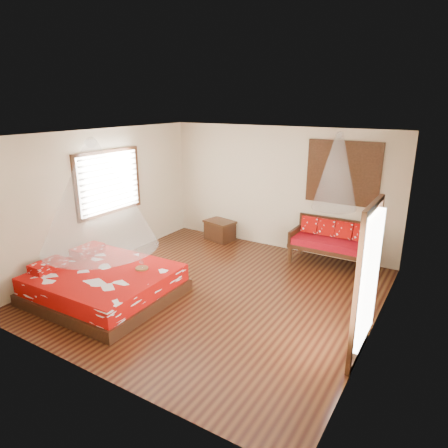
{
  "coord_description": "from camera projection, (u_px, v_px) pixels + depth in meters",
  "views": [
    {
      "loc": [
        3.61,
        -5.54,
        3.34
      ],
      "look_at": [
        -0.06,
        0.46,
        1.15
      ],
      "focal_mm": 32.0,
      "sensor_mm": 36.0,
      "label": 1
    }
  ],
  "objects": [
    {
      "name": "window_left",
      "position": [
        109.0,
        182.0,
        8.31
      ],
      "size": [
        0.1,
        1.74,
        1.34
      ],
      "color": "black",
      "rests_on": "wall_left"
    },
    {
      "name": "shutter_panel",
      "position": [
        343.0,
        173.0,
        8.23
      ],
      "size": [
        1.52,
        0.06,
        1.32
      ],
      "color": "black",
      "rests_on": "wall_back"
    },
    {
      "name": "storage_chest",
      "position": [
        220.0,
        230.0,
        9.92
      ],
      "size": [
        0.8,
        0.66,
        0.49
      ],
      "rotation": [
        0.0,
        0.0,
        -0.21
      ],
      "color": "black",
      "rests_on": "floor"
    },
    {
      "name": "daybed",
      "position": [
        332.0,
        241.0,
        8.37
      ],
      "size": [
        1.67,
        0.74,
        0.94
      ],
      "color": "black",
      "rests_on": "floor"
    },
    {
      "name": "bed",
      "position": [
        104.0,
        284.0,
        7.01
      ],
      "size": [
        2.34,
        2.12,
        0.65
      ],
      "rotation": [
        0.0,
        0.0,
        0.02
      ],
      "color": "black",
      "rests_on": "floor"
    },
    {
      "name": "glazed_door",
      "position": [
        365.0,
        284.0,
        5.14
      ],
      "size": [
        0.08,
        1.02,
        2.16
      ],
      "color": "black",
      "rests_on": "floor"
    },
    {
      "name": "wine_tray",
      "position": [
        142.0,
        267.0,
        6.99
      ],
      "size": [
        0.22,
        0.22,
        0.19
      ],
      "rotation": [
        0.0,
        0.0,
        -0.21
      ],
      "color": "brown",
      "rests_on": "bed"
    },
    {
      "name": "mosquito_net_main",
      "position": [
        96.0,
        195.0,
        6.52
      ],
      "size": [
        1.94,
        1.94,
        1.8
      ],
      "primitive_type": "cone",
      "color": "silver",
      "rests_on": "ceiling"
    },
    {
      "name": "room",
      "position": [
        213.0,
        217.0,
        6.89
      ],
      "size": [
        5.54,
        5.54,
        2.84
      ],
      "color": "black",
      "rests_on": "ground"
    },
    {
      "name": "mosquito_net_daybed",
      "position": [
        337.0,
        171.0,
        7.82
      ],
      "size": [
        0.89,
        0.89,
        1.5
      ],
      "primitive_type": "cone",
      "color": "silver",
      "rests_on": "ceiling"
    }
  ]
}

